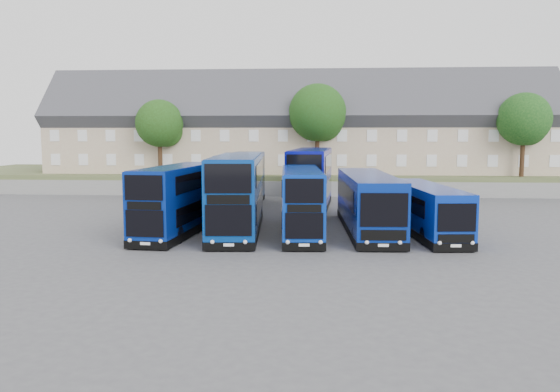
{
  "coord_description": "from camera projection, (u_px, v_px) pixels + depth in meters",
  "views": [
    {
      "loc": [
        1.94,
        -29.78,
        6.05
      ],
      "look_at": [
        -0.36,
        4.6,
        2.2
      ],
      "focal_mm": 35.0,
      "sensor_mm": 36.0,
      "label": 1
    }
  ],
  "objects": [
    {
      "name": "ground",
      "position": [
        281.0,
        244.0,
        30.33
      ],
      "size": [
        120.0,
        120.0,
        0.0
      ],
      "primitive_type": "plane",
      "color": "#49494E",
      "rests_on": "ground"
    },
    {
      "name": "retaining_wall",
      "position": [
        297.0,
        189.0,
        54.04
      ],
      "size": [
        70.0,
        0.4,
        1.5
      ],
      "primitive_type": "cube",
      "color": "slate",
      "rests_on": "ground"
    },
    {
      "name": "earth_bank",
      "position": [
        300.0,
        178.0,
        63.93
      ],
      "size": [
        80.0,
        20.0,
        2.0
      ],
      "primitive_type": "cube",
      "color": "#4C5831",
      "rests_on": "ground"
    },
    {
      "name": "terrace_row",
      "position": [
        299.0,
        130.0,
        59.34
      ],
      "size": [
        54.0,
        10.4,
        11.2
      ],
      "color": "tan",
      "rests_on": "earth_bank"
    },
    {
      "name": "dd_front_left",
      "position": [
        178.0,
        201.0,
        33.45
      ],
      "size": [
        3.26,
        10.59,
        4.14
      ],
      "rotation": [
        0.0,
        0.0,
        -0.08
      ],
      "color": "navy",
      "rests_on": "ground"
    },
    {
      "name": "dd_front_mid",
      "position": [
        237.0,
        195.0,
        33.92
      ],
      "size": [
        3.52,
        12.13,
        4.76
      ],
      "rotation": [
        0.0,
        0.0,
        0.07
      ],
      "color": "navy",
      "rests_on": "ground"
    },
    {
      "name": "dd_front_right",
      "position": [
        301.0,
        203.0,
        32.95
      ],
      "size": [
        2.89,
        10.15,
        3.98
      ],
      "rotation": [
        0.0,
        0.0,
        0.06
      ],
      "color": "#0931A5",
      "rests_on": "ground"
    },
    {
      "name": "dd_rear_left",
      "position": [
        242.0,
        181.0,
        45.85
      ],
      "size": [
        2.86,
        11.37,
        4.49
      ],
      "rotation": [
        0.0,
        0.0,
        -0.02
      ],
      "color": "navy",
      "rests_on": "ground"
    },
    {
      "name": "dd_rear_right",
      "position": [
        311.0,
        180.0,
        44.26
      ],
      "size": [
        3.66,
        12.45,
        4.89
      ],
      "rotation": [
        0.0,
        0.0,
        -0.07
      ],
      "color": "#070B87",
      "rests_on": "ground"
    },
    {
      "name": "coach_east_a",
      "position": [
        367.0,
        203.0,
        34.46
      ],
      "size": [
        3.26,
        13.28,
        3.61
      ],
      "rotation": [
        0.0,
        0.0,
        0.04
      ],
      "color": "navy",
      "rests_on": "ground"
    },
    {
      "name": "coach_east_b",
      "position": [
        426.0,
        211.0,
        33.29
      ],
      "size": [
        3.27,
        11.14,
        3.0
      ],
      "rotation": [
        0.0,
        0.0,
        0.09
      ],
      "color": "#092BA7",
      "rests_on": "ground"
    },
    {
      "name": "tree_west",
      "position": [
        161.0,
        125.0,
        55.35
      ],
      "size": [
        4.8,
        4.8,
        7.65
      ],
      "color": "#382314",
      "rests_on": "earth_bank"
    },
    {
      "name": "tree_mid",
      "position": [
        319.0,
        115.0,
        54.67
      ],
      "size": [
        5.76,
        5.76,
        9.18
      ],
      "color": "#382314",
      "rests_on": "earth_bank"
    },
    {
      "name": "tree_east",
      "position": [
        525.0,
        121.0,
        52.92
      ],
      "size": [
        5.12,
        5.12,
        8.16
      ],
      "color": "#382314",
      "rests_on": "earth_bank"
    },
    {
      "name": "tree_far",
      "position": [
        557.0,
        120.0,
        59.43
      ],
      "size": [
        5.44,
        5.44,
        8.67
      ],
      "color": "#382314",
      "rests_on": "earth_bank"
    }
  ]
}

